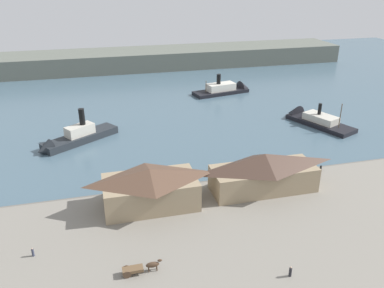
{
  "coord_description": "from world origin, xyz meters",
  "views": [
    {
      "loc": [
        -28.56,
        -73.11,
        41.93
      ],
      "look_at": [
        -6.26,
        13.97,
        2.0
      ],
      "focal_mm": 36.75,
      "sensor_mm": 36.0,
      "label": 1
    }
  ],
  "objects_px": {
    "horse_cart": "(140,268)",
    "ferry_departing_north": "(73,139)",
    "ferry_shed_customs_shed": "(264,172)",
    "mooring_post_center_west": "(321,168)",
    "ferry_shed_central_terminal": "(150,187)",
    "ferry_moored_west": "(228,89)",
    "pedestrian_at_waters_edge": "(33,252)",
    "pedestrian_standing_center": "(290,272)",
    "ferry_mid_harbor": "(311,119)"
  },
  "relations": [
    {
      "from": "pedestrian_at_waters_edge",
      "to": "ferry_shed_central_terminal",
      "type": "bearing_deg",
      "value": 26.39
    },
    {
      "from": "ferry_moored_west",
      "to": "ferry_departing_north",
      "type": "xyz_separation_m",
      "value": [
        -55.06,
        -34.94,
        0.29
      ]
    },
    {
      "from": "horse_cart",
      "to": "ferry_departing_north",
      "type": "height_order",
      "value": "ferry_departing_north"
    },
    {
      "from": "pedestrian_at_waters_edge",
      "to": "ferry_moored_west",
      "type": "bearing_deg",
      "value": 53.37
    },
    {
      "from": "ferry_shed_customs_shed",
      "to": "mooring_post_center_west",
      "type": "distance_m",
      "value": 17.24
    },
    {
      "from": "ferry_shed_central_terminal",
      "to": "pedestrian_standing_center",
      "type": "relative_size",
      "value": 10.33
    },
    {
      "from": "pedestrian_standing_center",
      "to": "pedestrian_at_waters_edge",
      "type": "height_order",
      "value": "pedestrian_standing_center"
    },
    {
      "from": "ferry_departing_north",
      "to": "mooring_post_center_west",
      "type": "bearing_deg",
      "value": -29.97
    },
    {
      "from": "horse_cart",
      "to": "ferry_moored_west",
      "type": "bearing_deg",
      "value": 63.38
    },
    {
      "from": "pedestrian_standing_center",
      "to": "ferry_mid_harbor",
      "type": "height_order",
      "value": "ferry_mid_harbor"
    },
    {
      "from": "mooring_post_center_west",
      "to": "ferry_shed_customs_shed",
      "type": "bearing_deg",
      "value": -163.26
    },
    {
      "from": "horse_cart",
      "to": "ferry_shed_central_terminal",
      "type": "bearing_deg",
      "value": 76.21
    },
    {
      "from": "horse_cart",
      "to": "pedestrian_standing_center",
      "type": "height_order",
      "value": "horse_cart"
    },
    {
      "from": "ferry_moored_west",
      "to": "pedestrian_standing_center",
      "type": "bearing_deg",
      "value": -103.92
    },
    {
      "from": "ferry_shed_central_terminal",
      "to": "ferry_departing_north",
      "type": "distance_m",
      "value": 39.11
    },
    {
      "from": "ferry_shed_central_terminal",
      "to": "horse_cart",
      "type": "relative_size",
      "value": 2.99
    },
    {
      "from": "ferry_shed_customs_shed",
      "to": "ferry_moored_west",
      "type": "xyz_separation_m",
      "value": [
        17.33,
        70.87,
        -4.0
      ]
    },
    {
      "from": "pedestrian_standing_center",
      "to": "ferry_departing_north",
      "type": "height_order",
      "value": "ferry_departing_north"
    },
    {
      "from": "ferry_moored_west",
      "to": "ferry_departing_north",
      "type": "height_order",
      "value": "ferry_departing_north"
    },
    {
      "from": "ferry_mid_harbor",
      "to": "ferry_shed_customs_shed",
      "type": "bearing_deg",
      "value": -131.5
    },
    {
      "from": "horse_cart",
      "to": "pedestrian_at_waters_edge",
      "type": "bearing_deg",
      "value": 153.4
    },
    {
      "from": "ferry_moored_west",
      "to": "ferry_shed_central_terminal",
      "type": "bearing_deg",
      "value": -119.48
    },
    {
      "from": "ferry_shed_central_terminal",
      "to": "pedestrian_at_waters_edge",
      "type": "xyz_separation_m",
      "value": [
        -20.01,
        -9.93,
        -3.15
      ]
    },
    {
      "from": "ferry_shed_central_terminal",
      "to": "mooring_post_center_west",
      "type": "xyz_separation_m",
      "value": [
        38.91,
        4.9,
        -3.39
      ]
    },
    {
      "from": "ferry_shed_customs_shed",
      "to": "ferry_mid_harbor",
      "type": "bearing_deg",
      "value": 48.5
    },
    {
      "from": "horse_cart",
      "to": "pedestrian_standing_center",
      "type": "relative_size",
      "value": 3.45
    },
    {
      "from": "pedestrian_at_waters_edge",
      "to": "ferry_mid_harbor",
      "type": "relative_size",
      "value": 0.07
    },
    {
      "from": "ferry_shed_central_terminal",
      "to": "horse_cart",
      "type": "height_order",
      "value": "ferry_shed_central_terminal"
    },
    {
      "from": "horse_cart",
      "to": "ferry_mid_harbor",
      "type": "distance_m",
      "value": 78.64
    },
    {
      "from": "ferry_departing_north",
      "to": "ferry_mid_harbor",
      "type": "xyz_separation_m",
      "value": [
        68.79,
        -0.83,
        -0.5
      ]
    },
    {
      "from": "pedestrian_standing_center",
      "to": "mooring_post_center_west",
      "type": "distance_m",
      "value": 36.36
    },
    {
      "from": "horse_cart",
      "to": "ferry_shed_customs_shed",
      "type": "bearing_deg",
      "value": 33.29
    },
    {
      "from": "mooring_post_center_west",
      "to": "ferry_moored_west",
      "type": "distance_m",
      "value": 66.02
    },
    {
      "from": "mooring_post_center_west",
      "to": "ferry_moored_west",
      "type": "relative_size",
      "value": 0.04
    },
    {
      "from": "ferry_shed_customs_shed",
      "to": "ferry_moored_west",
      "type": "height_order",
      "value": "ferry_shed_customs_shed"
    },
    {
      "from": "horse_cart",
      "to": "ferry_moored_west",
      "type": "distance_m",
      "value": 99.2
    },
    {
      "from": "ferry_moored_west",
      "to": "horse_cart",
      "type": "bearing_deg",
      "value": -116.62
    },
    {
      "from": "horse_cart",
      "to": "pedestrian_standing_center",
      "type": "xyz_separation_m",
      "value": [
        20.98,
        -6.06,
        -0.15
      ]
    },
    {
      "from": "ferry_shed_central_terminal",
      "to": "mooring_post_center_west",
      "type": "relative_size",
      "value": 19.55
    },
    {
      "from": "pedestrian_standing_center",
      "to": "ferry_mid_harbor",
      "type": "xyz_separation_m",
      "value": [
        37.2,
        58.97,
        -0.94
      ]
    },
    {
      "from": "ferry_shed_customs_shed",
      "to": "ferry_mid_harbor",
      "type": "height_order",
      "value": "ferry_shed_customs_shed"
    },
    {
      "from": "ferry_shed_customs_shed",
      "to": "pedestrian_at_waters_edge",
      "type": "height_order",
      "value": "ferry_shed_customs_shed"
    },
    {
      "from": "pedestrian_at_waters_edge",
      "to": "ferry_mid_harbor",
      "type": "distance_m",
      "value": 86.5
    },
    {
      "from": "pedestrian_standing_center",
      "to": "ferry_departing_north",
      "type": "xyz_separation_m",
      "value": [
        -31.59,
        59.79,
        -0.44
      ]
    },
    {
      "from": "horse_cart",
      "to": "ferry_departing_north",
      "type": "bearing_deg",
      "value": 101.17
    },
    {
      "from": "mooring_post_center_west",
      "to": "pedestrian_standing_center",
      "type": "bearing_deg",
      "value": -127.81
    },
    {
      "from": "pedestrian_standing_center",
      "to": "ferry_moored_west",
      "type": "relative_size",
      "value": 0.07
    },
    {
      "from": "horse_cart",
      "to": "ferry_departing_north",
      "type": "relative_size",
      "value": 0.27
    },
    {
      "from": "ferry_shed_customs_shed",
      "to": "ferry_mid_harbor",
      "type": "relative_size",
      "value": 0.93
    },
    {
      "from": "ferry_moored_west",
      "to": "ferry_departing_north",
      "type": "distance_m",
      "value": 65.22
    }
  ]
}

